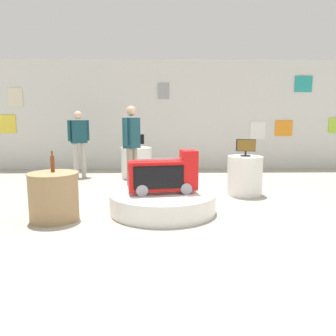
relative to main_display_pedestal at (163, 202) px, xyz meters
The scene contains 12 objects.
ground_plane 0.47m from the main_display_pedestal, 42.52° to the right, with size 30.00×30.00×0.00m, color #A8A091.
back_wall_display 4.86m from the main_display_pedestal, 85.95° to the left, with size 12.77×0.13×3.17m.
main_display_pedestal is the anchor object (origin of this frame).
novelty_firetruck_tv 0.45m from the main_display_pedestal, ahead, with size 1.14×0.53×0.69m.
display_pedestal_left_rear 3.23m from the main_display_pedestal, 101.82° to the left, with size 0.78×0.78×0.77m, color silver.
tv_on_left_rear 3.31m from the main_display_pedestal, 101.83° to the left, with size 0.44×0.24×0.35m.
display_pedestal_center_rear 2.04m from the main_display_pedestal, 36.30° to the left, with size 0.69×0.69×0.77m, color silver.
tv_on_center_rear 2.18m from the main_display_pedestal, 36.20° to the left, with size 0.37×0.20×0.34m.
side_table_round 1.69m from the main_display_pedestal, 166.44° to the right, with size 0.75×0.75×0.72m.
bottle_on_side_table 1.82m from the main_display_pedestal, 169.83° to the right, with size 0.06×0.06×0.32m.
shopper_browsing_near_truck 3.99m from the main_display_pedestal, 123.03° to the left, with size 0.49×0.37×1.69m.
shopper_browsing_rear 1.78m from the main_display_pedestal, 113.39° to the left, with size 0.34×0.52×1.76m.
Camera 1 is at (-0.34, -5.00, 1.53)m, focal length 35.70 mm.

